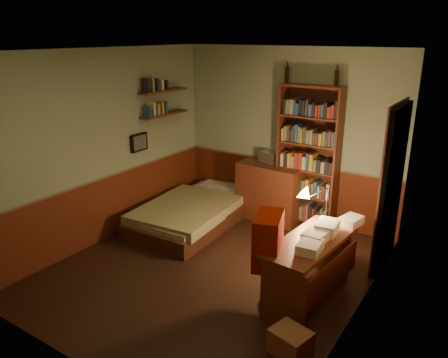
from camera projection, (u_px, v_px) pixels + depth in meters
The scene contains 23 objects.
floor at pixel (213, 269), 5.41m from camera, with size 3.50×4.00×0.02m, color black.
ceiling at pixel (211, 49), 4.58m from camera, with size 3.50×4.00×0.02m, color silver.
wall_back at pixel (288, 135), 6.59m from camera, with size 3.50×0.02×2.60m, color gray.
wall_left at pixel (105, 147), 5.91m from camera, with size 0.02×4.00×2.60m, color gray.
wall_right at pixel (366, 199), 4.08m from camera, with size 0.02×4.00×2.60m, color gray.
wall_front at pixel (65, 232), 3.40m from camera, with size 3.50×0.02×2.60m, color gray.
doorway at pixel (392, 189), 5.23m from camera, with size 0.06×0.90×2.00m, color black.
door_trim at pixel (389, 188), 5.25m from camera, with size 0.02×0.98×2.08m, color #3B1D11.
bed at pixel (195, 204), 6.60m from camera, with size 1.10×2.06×0.61m, color #778E55.
dresser at pixel (271, 192), 6.74m from camera, with size 0.99×0.50×0.88m, color #582615.
mini_stereo at pixel (270, 157), 6.72m from camera, with size 0.30×0.23×0.16m, color #B2B2B7.
bookshelf at pixel (308, 158), 6.33m from camera, with size 0.90×0.28×2.09m, color #582615.
bottle_left at pixel (287, 74), 6.28m from camera, with size 0.06×0.06×0.23m, color black.
bottle_right at pixel (337, 78), 5.90m from camera, with size 0.06×0.06×0.21m, color black.
desk at pixel (309, 269), 4.73m from camera, with size 0.54×1.29×0.69m, color #582615.
paper_stack at pixel (351, 221), 4.95m from camera, with size 0.19×0.26×0.10m, color silver.
desk_lamp at pixel (327, 198), 5.00m from camera, with size 0.17×0.17×0.57m, color black.
office_chair at pixel (286, 270), 4.53m from camera, with size 0.44×0.38×0.87m, color #305A3E.
red_jacket at pixel (276, 197), 4.53m from camera, with size 0.26×0.47×0.56m, color #981700.
wall_shelf_lower at pixel (165, 114), 6.63m from camera, with size 0.20×0.90×0.03m, color #582615.
wall_shelf_upper at pixel (164, 91), 6.51m from camera, with size 0.20×0.90×0.03m, color #582615.
framed_picture at pixel (139, 142), 6.38m from camera, with size 0.04×0.32×0.26m, color black.
cardboard_box_b at pixel (291, 342), 3.94m from camera, with size 0.34×0.28×0.24m, color #8F5E3F.
Camera 1 is at (2.73, -3.92, 2.78)m, focal length 35.00 mm.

